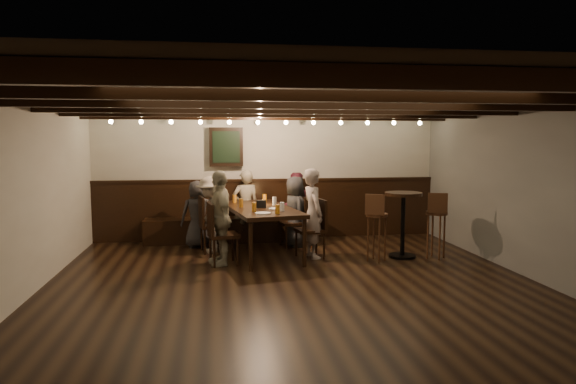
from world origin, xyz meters
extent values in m
plane|color=black|center=(0.00, 0.00, 0.00)|extent=(7.00, 7.00, 0.00)
plane|color=black|center=(0.00, 0.00, 2.40)|extent=(7.00, 7.00, 0.00)
plane|color=beige|center=(0.00, 3.50, 1.20)|extent=(6.50, 0.00, 6.50)
plane|color=#575754|center=(3.25, 0.00, 1.20)|extent=(0.00, 7.00, 7.00)
plane|color=beige|center=(-3.25, 0.00, 1.20)|extent=(0.00, 7.00, 7.00)
cube|color=black|center=(0.00, 3.46, 0.55)|extent=(6.50, 0.08, 1.10)
cube|color=black|center=(-0.80, 3.20, 0.23)|extent=(3.00, 0.45, 0.45)
cube|color=black|center=(-0.80, 3.40, 1.75)|extent=(0.62, 0.12, 0.72)
cube|color=black|center=(-0.80, 3.33, 1.75)|extent=(0.50, 0.02, 0.58)
cube|color=black|center=(0.00, -2.90, 2.31)|extent=(6.50, 0.10, 0.16)
cube|color=black|center=(0.00, -1.74, 2.31)|extent=(6.50, 0.10, 0.16)
cube|color=black|center=(0.00, -0.58, 2.31)|extent=(6.50, 0.10, 0.16)
cube|color=black|center=(0.00, 0.58, 2.31)|extent=(6.50, 0.10, 0.16)
cube|color=black|center=(0.00, 1.74, 2.31)|extent=(6.50, 0.10, 0.16)
cube|color=black|center=(0.00, 2.90, 2.31)|extent=(6.50, 0.10, 0.16)
sphere|color=#FFE099|center=(-2.75, 2.88, 2.19)|extent=(0.07, 0.07, 0.07)
sphere|color=#FFE099|center=(-1.38, 2.88, 2.19)|extent=(0.07, 0.07, 0.07)
sphere|color=#FFE099|center=(0.00, 2.88, 2.19)|extent=(0.07, 0.07, 0.07)
sphere|color=#FFE099|center=(1.38, 2.88, 2.19)|extent=(0.07, 0.07, 0.07)
sphere|color=#FFE099|center=(2.75, 2.88, 2.19)|extent=(0.07, 0.07, 0.07)
cube|color=black|center=(-0.29, 2.06, 0.76)|extent=(1.29, 2.23, 0.06)
cylinder|color=black|center=(-0.52, 1.02, 0.36)|extent=(0.06, 0.06, 0.73)
cylinder|color=black|center=(-0.86, 2.96, 0.36)|extent=(0.06, 0.06, 0.73)
cylinder|color=black|center=(0.29, 1.16, 0.36)|extent=(0.06, 0.06, 0.73)
cylinder|color=black|center=(-0.05, 3.10, 0.36)|extent=(0.06, 0.06, 0.73)
cube|color=black|center=(-1.05, 2.38, 0.45)|extent=(0.50, 0.50, 0.05)
cube|color=black|center=(-1.25, 2.35, 0.71)|extent=(0.11, 0.43, 0.47)
cube|color=black|center=(-0.90, 1.50, 0.45)|extent=(0.50, 0.50, 0.05)
cube|color=black|center=(-1.09, 1.46, 0.71)|extent=(0.11, 0.43, 0.47)
cube|color=black|center=(0.33, 2.62, 0.42)|extent=(0.47, 0.47, 0.05)
cube|color=black|center=(0.51, 2.65, 0.67)|extent=(0.11, 0.41, 0.44)
cube|color=black|center=(0.48, 1.74, 0.44)|extent=(0.50, 0.50, 0.05)
cube|color=black|center=(0.67, 1.77, 0.70)|extent=(0.11, 0.43, 0.47)
imported|color=#2A2A2D|center=(-1.33, 2.79, 0.59)|extent=(0.63, 0.47, 1.18)
imported|color=gray|center=(-0.47, 3.09, 0.67)|extent=(0.54, 0.40, 1.34)
imported|color=maroon|center=(0.45, 3.10, 0.64)|extent=(0.70, 0.58, 1.28)
imported|color=gray|center=(-1.10, 2.38, 0.64)|extent=(0.61, 0.90, 1.28)
imported|color=#A19A80|center=(-0.95, 1.49, 0.72)|extent=(0.49, 0.89, 1.43)
imported|color=#292A2C|center=(0.38, 2.63, 0.62)|extent=(0.49, 0.67, 1.24)
imported|color=gray|center=(0.53, 1.74, 0.72)|extent=(0.43, 0.57, 1.43)
cylinder|color=#BF7219|center=(-0.68, 2.70, 0.86)|extent=(0.07, 0.07, 0.14)
cylinder|color=#BF7219|center=(-0.15, 2.74, 0.86)|extent=(0.07, 0.07, 0.14)
cylinder|color=#BF7219|center=(-0.60, 2.11, 0.86)|extent=(0.07, 0.07, 0.14)
cylinder|color=silver|center=(-0.03, 2.31, 0.86)|extent=(0.07, 0.07, 0.14)
cylinder|color=#BF7219|center=(-0.43, 1.58, 0.86)|extent=(0.07, 0.07, 0.14)
cylinder|color=silver|center=(0.00, 1.55, 0.86)|extent=(0.07, 0.07, 0.14)
cylinder|color=#BF7219|center=(-0.10, 1.28, 0.86)|extent=(0.07, 0.07, 0.14)
cylinder|color=white|center=(-0.32, 1.34, 0.80)|extent=(0.24, 0.24, 0.01)
cylinder|color=white|center=(-0.06, 1.79, 0.80)|extent=(0.24, 0.24, 0.01)
cube|color=black|center=(-0.28, 2.01, 0.85)|extent=(0.15, 0.10, 0.12)
cylinder|color=beige|center=(-0.22, 2.38, 0.81)|extent=(0.05, 0.05, 0.05)
cylinder|color=black|center=(1.96, 1.55, 0.02)|extent=(0.43, 0.43, 0.04)
cylinder|color=black|center=(1.96, 1.55, 0.51)|extent=(0.07, 0.07, 0.99)
cylinder|color=black|center=(1.96, 1.55, 1.03)|extent=(0.59, 0.59, 0.05)
cylinder|color=#372111|center=(1.46, 1.35, 0.73)|extent=(0.34, 0.34, 0.05)
cube|color=#372111|center=(1.38, 1.22, 0.91)|extent=(0.27, 0.18, 0.32)
cylinder|color=#372111|center=(2.46, 1.40, 0.73)|extent=(0.34, 0.34, 0.05)
cube|color=#372111|center=(2.40, 1.26, 0.91)|extent=(0.29, 0.13, 0.32)
camera|label=1|loc=(-1.02, -6.22, 1.91)|focal=32.00mm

